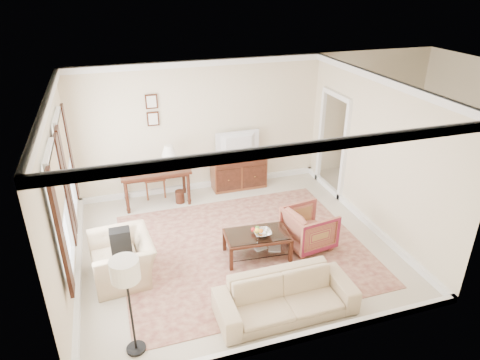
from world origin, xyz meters
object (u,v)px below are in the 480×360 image
sideboard (239,172)px  tv (239,137)px  coffee_table (257,239)px  striped_armchair (309,226)px  writing_desk (155,174)px  sofa (286,291)px  club_armchair (122,252)px

sideboard → tv: 0.86m
coffee_table → striped_armchair: bearing=1.7°
writing_desk → sofa: sofa is taller
coffee_table → sofa: bearing=-92.9°
coffee_table → club_armchair: bearing=176.8°
writing_desk → sofa: bearing=-71.5°
sideboard → sofa: 4.17m
sofa → sideboard: bearing=81.7°
sofa → coffee_table: bearing=86.8°
sideboard → tv: size_ratio=1.29×
coffee_table → striped_armchair: size_ratio=1.42×
tv → club_armchair: 3.83m
striped_armchair → sofa: size_ratio=0.40×
coffee_table → striped_armchair: 1.01m
writing_desk → sideboard: size_ratio=1.17×
sideboard → coffee_table: size_ratio=1.07×
tv → sofa: 4.23m
coffee_table → sideboard: bearing=79.2°
sideboard → club_armchair: (-2.77, -2.56, 0.10)m
writing_desk → sofa: size_ratio=0.71×
writing_desk → coffee_table: (1.39, -2.50, -0.32)m
sideboard → club_armchair: size_ratio=1.14×
sideboard → striped_armchair: striped_armchair is taller
sideboard → tv: tv is taller
writing_desk → coffee_table: size_ratio=1.25×
sideboard → striped_armchair: bearing=-79.5°
writing_desk → tv: (1.90, 0.17, 0.56)m
writing_desk → sofa: 4.16m
sideboard → coffee_table: (-0.51, -2.69, -0.02)m
sideboard → tv: (0.00, -0.02, 0.86)m
sideboard → striped_armchair: 2.70m
striped_armchair → sideboard: bearing=2.3°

